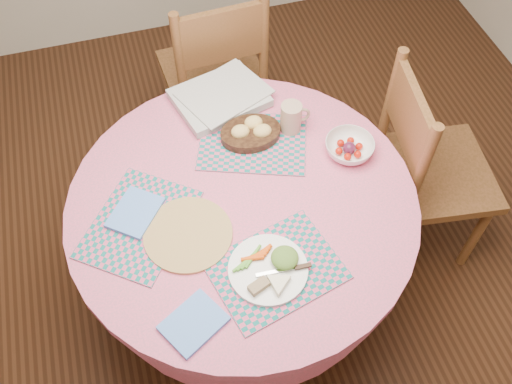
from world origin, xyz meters
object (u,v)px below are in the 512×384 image
(dining_table, at_px, (243,230))
(latte_mug, at_px, (292,117))
(dinner_plate, at_px, (271,269))
(chair_right, at_px, (426,167))
(fruit_bowl, at_px, (349,148))
(wicker_trivet, at_px, (188,234))
(bread_bowl, at_px, (251,132))
(chair_back, at_px, (216,72))

(dining_table, xyz_separation_m, latte_mug, (0.27, 0.27, 0.26))
(dining_table, distance_m, dinner_plate, 0.37)
(chair_right, bearing_deg, fruit_bowl, 98.09)
(dining_table, bearing_deg, fruit_bowl, 12.51)
(chair_right, bearing_deg, wicker_trivet, 108.10)
(chair_right, height_order, bread_bowl, chair_right)
(dining_table, height_order, wicker_trivet, wicker_trivet)
(fruit_bowl, bearing_deg, chair_back, 111.39)
(chair_right, height_order, dinner_plate, chair_right)
(dinner_plate, bearing_deg, fruit_bowl, 42.85)
(dinner_plate, distance_m, bread_bowl, 0.58)
(chair_back, height_order, latte_mug, chair_back)
(dinner_plate, bearing_deg, dining_table, 92.15)
(wicker_trivet, distance_m, latte_mug, 0.60)
(dining_table, bearing_deg, latte_mug, 44.92)
(chair_back, distance_m, dinner_plate, 1.24)
(chair_back, height_order, bread_bowl, chair_back)
(dining_table, bearing_deg, chair_right, 6.83)
(wicker_trivet, xyz_separation_m, bread_bowl, (0.32, 0.36, 0.03))
(bread_bowl, height_order, fruit_bowl, bread_bowl)
(dinner_plate, relative_size, fruit_bowl, 1.09)
(chair_back, relative_size, wicker_trivet, 3.33)
(dinner_plate, bearing_deg, wicker_trivet, 136.60)
(dining_table, xyz_separation_m, fruit_bowl, (0.44, 0.10, 0.22))
(fruit_bowl, bearing_deg, wicker_trivet, -164.26)
(dining_table, height_order, bread_bowl, bread_bowl)
(chair_right, xyz_separation_m, bread_bowl, (-0.71, 0.17, 0.26))
(dining_table, xyz_separation_m, wicker_trivet, (-0.21, -0.09, 0.20))
(chair_back, xyz_separation_m, latte_mug, (0.15, -0.64, 0.30))
(dinner_plate, bearing_deg, chair_right, 26.17)
(chair_back, bearing_deg, wicker_trivet, 68.15)
(dinner_plate, bearing_deg, chair_back, 84.90)
(dining_table, distance_m, chair_right, 0.82)
(chair_back, distance_m, wicker_trivet, 1.08)
(dining_table, relative_size, latte_mug, 10.19)
(chair_right, distance_m, dinner_plate, 0.93)
(chair_right, distance_m, wicker_trivet, 1.07)
(chair_back, bearing_deg, dinner_plate, 81.49)
(wicker_trivet, bearing_deg, dinner_plate, -43.40)
(bread_bowl, height_order, latte_mug, latte_mug)
(dining_table, bearing_deg, wicker_trivet, -157.93)
(latte_mug, bearing_deg, chair_right, -17.19)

